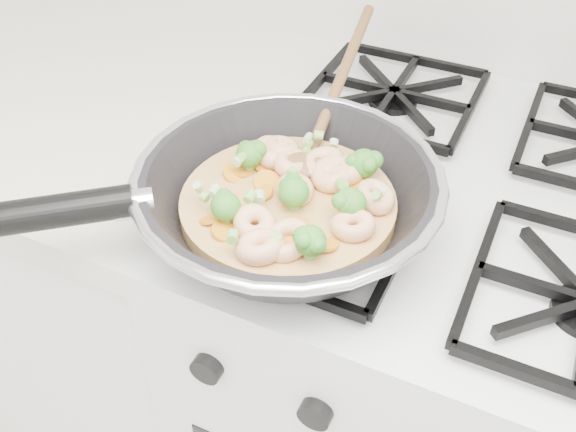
% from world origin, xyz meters
% --- Properties ---
extents(stove, '(0.60, 0.60, 0.92)m').
position_xyz_m(stove, '(0.00, 1.70, 0.46)').
color(stove, white).
rests_on(stove, ground).
extents(counter_left, '(1.00, 0.60, 0.90)m').
position_xyz_m(counter_left, '(-0.80, 1.70, 0.45)').
color(counter_left, white).
rests_on(counter_left, ground).
extents(skillet, '(0.45, 0.58, 0.11)m').
position_xyz_m(skillet, '(-0.17, 1.53, 0.96)').
color(skillet, black).
rests_on(skillet, stove).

